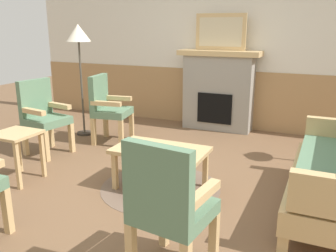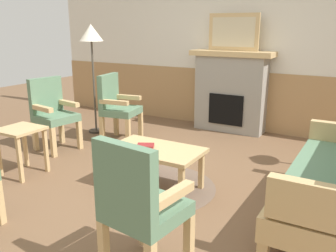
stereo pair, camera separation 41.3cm
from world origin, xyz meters
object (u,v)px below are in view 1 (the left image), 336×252
at_px(book_on_table, 150,147).
at_px(armchair_front_center, 168,203).
at_px(fireplace, 218,90).
at_px(coffee_table, 160,153).
at_px(framed_picture, 221,32).
at_px(armchair_by_window_left, 107,106).
at_px(side_table, 16,143).
at_px(floor_lamp_by_chairs, 79,40).
at_px(armchair_near_fireplace, 43,114).

height_order(book_on_table, armchair_front_center, armchair_front_center).
bearing_deg(fireplace, coffee_table, -87.26).
xyz_separation_m(fireplace, framed_picture, (0.00, 0.00, 0.91)).
distance_m(armchair_by_window_left, side_table, 1.58).
bearing_deg(armchair_by_window_left, side_table, -95.00).
relative_size(armchair_front_center, floor_lamp_by_chairs, 0.58).
relative_size(armchair_near_fireplace, armchair_front_center, 1.00).
height_order(armchair_near_fireplace, armchair_by_window_left, same).
bearing_deg(armchair_front_center, framed_picture, 101.60).
distance_m(armchair_front_center, floor_lamp_by_chairs, 3.71).
bearing_deg(fireplace, book_on_table, -89.72).
height_order(armchair_front_center, floor_lamp_by_chairs, floor_lamp_by_chairs).
distance_m(armchair_near_fireplace, armchair_by_window_left, 0.91).
relative_size(fireplace, armchair_front_center, 1.33).
xyz_separation_m(armchair_by_window_left, side_table, (-0.14, -1.58, -0.10)).
xyz_separation_m(armchair_near_fireplace, armchair_by_window_left, (0.51, 0.75, 0.00)).
xyz_separation_m(framed_picture, armchair_by_window_left, (-1.26, -1.33, -1.02)).
bearing_deg(armchair_by_window_left, coffee_table, -39.19).
xyz_separation_m(fireplace, floor_lamp_by_chairs, (-1.82, -1.17, 0.80)).
bearing_deg(fireplace, armchair_front_center, -78.40).
relative_size(fireplace, framed_picture, 1.62).
bearing_deg(armchair_near_fireplace, armchair_front_center, -32.31).
bearing_deg(book_on_table, fireplace, 90.28).
relative_size(coffee_table, armchair_front_center, 0.98).
bearing_deg(book_on_table, framed_picture, 90.28).
bearing_deg(framed_picture, armchair_near_fireplace, -130.40).
height_order(coffee_table, floor_lamp_by_chairs, floor_lamp_by_chairs).
height_order(armchair_near_fireplace, side_table, armchair_near_fireplace).
bearing_deg(coffee_table, floor_lamp_by_chairs, 146.46).
xyz_separation_m(book_on_table, armchair_front_center, (0.74, -1.20, 0.08)).
distance_m(coffee_table, armchair_near_fireplace, 1.93).
xyz_separation_m(framed_picture, side_table, (-1.40, -2.91, -1.13)).
bearing_deg(side_table, book_on_table, 16.67).
relative_size(book_on_table, armchair_front_center, 0.18).
height_order(framed_picture, book_on_table, framed_picture).
xyz_separation_m(book_on_table, armchair_near_fireplace, (-1.78, 0.40, 0.08)).
xyz_separation_m(armchair_front_center, floor_lamp_by_chairs, (-2.58, 2.51, 0.91)).
relative_size(book_on_table, armchair_near_fireplace, 0.18).
bearing_deg(floor_lamp_by_chairs, side_table, -76.28).
distance_m(armchair_near_fireplace, armchair_front_center, 2.99).
relative_size(fireplace, book_on_table, 7.54).
distance_m(framed_picture, coffee_table, 2.72).
height_order(fireplace, floor_lamp_by_chairs, floor_lamp_by_chairs).
bearing_deg(armchair_by_window_left, book_on_table, -42.26).
relative_size(framed_picture, side_table, 1.45).
bearing_deg(coffee_table, book_on_table, -162.79).
xyz_separation_m(coffee_table, side_table, (-1.51, -0.45, 0.05)).
bearing_deg(armchair_front_center, floor_lamp_by_chairs, 135.70).
bearing_deg(coffee_table, armchair_near_fireplace, 168.93).
bearing_deg(framed_picture, armchair_front_center, -78.40).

